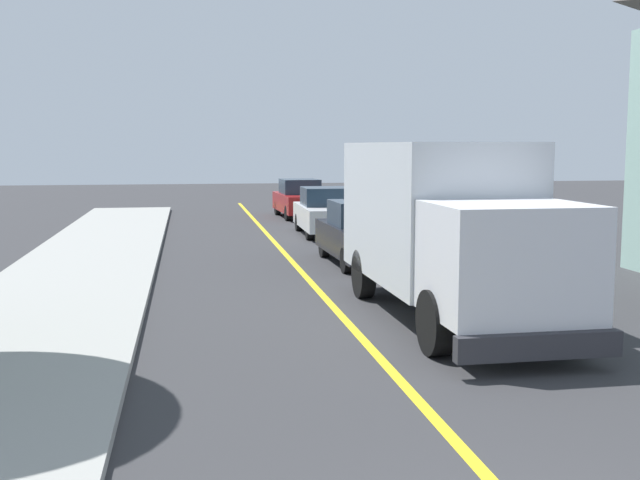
{
  "coord_description": "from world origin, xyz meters",
  "views": [
    {
      "loc": [
        -2.77,
        -4.48,
        3.15
      ],
      "look_at": [
        -0.36,
        9.63,
        1.4
      ],
      "focal_mm": 43.65,
      "sensor_mm": 36.0,
      "label": 1
    }
  ],
  "objects_px": {
    "parked_car_mid": "(326,212)",
    "parked_car_far": "(300,199)",
    "parked_car_near": "(364,234)",
    "box_truck": "(445,221)"
  },
  "relations": [
    {
      "from": "parked_car_mid",
      "to": "parked_car_far",
      "type": "xyz_separation_m",
      "value": [
        0.06,
        6.78,
        0.0
      ]
    },
    {
      "from": "parked_car_mid",
      "to": "parked_car_far",
      "type": "height_order",
      "value": "same"
    },
    {
      "from": "box_truck",
      "to": "parked_car_near",
      "type": "bearing_deg",
      "value": 90.34
    },
    {
      "from": "parked_car_near",
      "to": "parked_car_mid",
      "type": "height_order",
      "value": "same"
    },
    {
      "from": "parked_car_near",
      "to": "parked_car_far",
      "type": "relative_size",
      "value": 0.99
    },
    {
      "from": "box_truck",
      "to": "parked_car_near",
      "type": "relative_size",
      "value": 1.62
    },
    {
      "from": "box_truck",
      "to": "parked_car_near",
      "type": "xyz_separation_m",
      "value": [
        -0.04,
        6.52,
        -0.97
      ]
    },
    {
      "from": "parked_car_far",
      "to": "box_truck",
      "type": "bearing_deg",
      "value": -90.63
    },
    {
      "from": "parked_car_far",
      "to": "parked_car_near",
      "type": "bearing_deg",
      "value": -91.1
    },
    {
      "from": "parked_car_near",
      "to": "parked_car_mid",
      "type": "distance_m",
      "value": 6.83
    }
  ]
}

